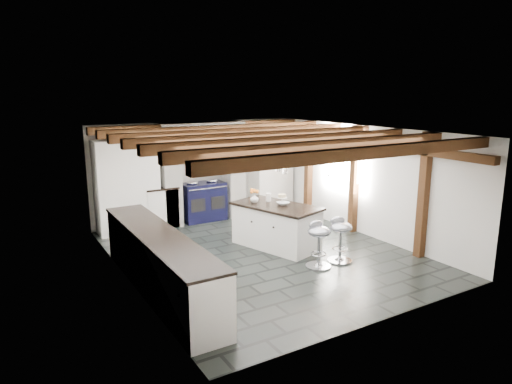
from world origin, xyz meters
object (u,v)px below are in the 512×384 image
kitchen_island (276,225)px  bar_stool_near (340,234)px  range_cooker (203,201)px  bar_stool_far (319,239)px

kitchen_island → bar_stool_near: 1.37m
range_cooker → bar_stool_far: range_cooker is taller
bar_stool_near → range_cooker: bearing=122.1°
bar_stool_near → bar_stool_far: bearing=-161.7°
bar_stool_near → bar_stool_far: bar_stool_far is taller
range_cooker → kitchen_island: kitchen_island is taller
kitchen_island → bar_stool_far: 1.27m
kitchen_island → bar_stool_far: size_ratio=2.30×
range_cooker → bar_stool_far: 3.77m
bar_stool_near → bar_stool_far: (-0.50, -0.01, 0.00)m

